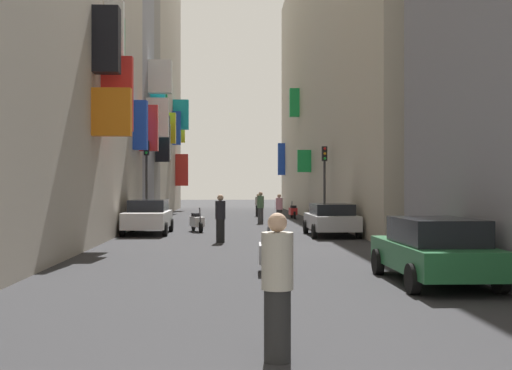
{
  "coord_description": "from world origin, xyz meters",
  "views": [
    {
      "loc": [
        -0.47,
        -2.42,
        2.07
      ],
      "look_at": [
        0.49,
        18.16,
        2.13
      ],
      "focal_mm": 44.24,
      "sensor_mm": 36.0,
      "label": 1
    }
  ],
  "objects": [
    {
      "name": "parked_car_green",
      "position": [
        3.97,
        10.85,
        0.74
      ],
      "size": [
        1.9,
        4.23,
        1.41
      ],
      "color": "#236638",
      "rests_on": "ground"
    },
    {
      "name": "pedestrian_mid_street",
      "position": [
        2.45,
        32.34,
        0.84
      ],
      "size": [
        0.52,
        0.52,
        1.68
      ],
      "color": "#2A2A2A",
      "rests_on": "ground"
    },
    {
      "name": "scooter_silver",
      "position": [
        0.54,
        12.8,
        0.46
      ],
      "size": [
        0.49,
        1.87,
        1.13
      ],
      "color": "#ADADB2",
      "rests_on": "ground"
    },
    {
      "name": "pedestrian_crossing",
      "position": [
        -0.7,
        21.04,
        0.9
      ],
      "size": [
        0.44,
        0.44,
        1.79
      ],
      "color": "black",
      "rests_on": "ground"
    },
    {
      "name": "scooter_green",
      "position": [
        -0.99,
        49.44,
        0.46
      ],
      "size": [
        0.65,
        1.92,
        1.13
      ],
      "color": "#287F3D",
      "rests_on": "ground"
    },
    {
      "name": "scooter_red",
      "position": [
        3.91,
        38.89,
        0.46
      ],
      "size": [
        0.49,
        1.8,
        1.13
      ],
      "color": "red",
      "rests_on": "ground"
    },
    {
      "name": "parked_car_white",
      "position": [
        -3.92,
        25.53,
        0.79
      ],
      "size": [
        1.95,
        4.28,
        1.5
      ],
      "color": "white",
      "rests_on": "ground"
    },
    {
      "name": "building_left_mid_b",
      "position": [
        -7.97,
        34.48,
        8.17
      ],
      "size": [
        7.35,
        5.5,
        16.35
      ],
      "color": "gray",
      "rests_on": "ground"
    },
    {
      "name": "pedestrian_near_right",
      "position": [
        0.13,
        5.01,
        0.88
      ],
      "size": [
        0.45,
        0.45,
        1.76
      ],
      "color": "#262626",
      "rests_on": "ground"
    },
    {
      "name": "scooter_white",
      "position": [
        -1.84,
        26.79,
        0.46
      ],
      "size": [
        0.75,
        1.92,
        1.13
      ],
      "color": "silver",
      "rests_on": "ground"
    },
    {
      "name": "building_right_mid_b",
      "position": [
        8.0,
        39.63,
        9.85
      ],
      "size": [
        6.88,
        40.74,
        19.7
      ],
      "color": "#BCB29E",
      "rests_on": "ground"
    },
    {
      "name": "building_left_far",
      "position": [
        -7.99,
        50.45,
        10.95
      ],
      "size": [
        7.31,
        19.11,
        21.92
      ],
      "color": "#9E9384",
      "rests_on": "ground"
    },
    {
      "name": "building_left_mid_a",
      "position": [
        -7.98,
        29.81,
        8.66
      ],
      "size": [
        6.96,
        3.84,
        17.35
      ],
      "color": "#B2A899",
      "rests_on": "ground"
    },
    {
      "name": "traffic_light_far_corner",
      "position": [
        -4.59,
        30.21,
        3.02
      ],
      "size": [
        0.26,
        0.34,
        4.45
      ],
      "color": "#2D2D2D",
      "rests_on": "ground"
    },
    {
      "name": "building_left_mid_c",
      "position": [
        -7.97,
        39.06,
        10.95
      ],
      "size": [
        7.13,
        3.66,
        21.98
      ],
      "color": "slate",
      "rests_on": "ground"
    },
    {
      "name": "parked_car_silver",
      "position": [
        3.94,
        23.96,
        0.73
      ],
      "size": [
        1.97,
        4.24,
        1.36
      ],
      "color": "#B7B7BC",
      "rests_on": "ground"
    },
    {
      "name": "ground_plane",
      "position": [
        0.0,
        30.0,
        0.0
      ],
      "size": [
        140.0,
        140.0,
        0.0
      ],
      "primitive_type": "plane",
      "color": "#2D2D30"
    },
    {
      "name": "pedestrian_far_away",
      "position": [
        1.46,
        33.18,
        0.9
      ],
      "size": [
        0.42,
        0.42,
        1.8
      ],
      "color": "#3E3E3E",
      "rests_on": "ground"
    },
    {
      "name": "traffic_light_near_corner",
      "position": [
        4.58,
        29.84,
        2.84
      ],
      "size": [
        0.26,
        0.34,
        4.16
      ],
      "color": "#2D2D2D",
      "rests_on": "ground"
    },
    {
      "name": "pedestrian_near_left",
      "position": [
        1.74,
        41.89,
        0.79
      ],
      "size": [
        0.49,
        0.49,
        1.59
      ],
      "color": "black",
      "rests_on": "ground"
    }
  ]
}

